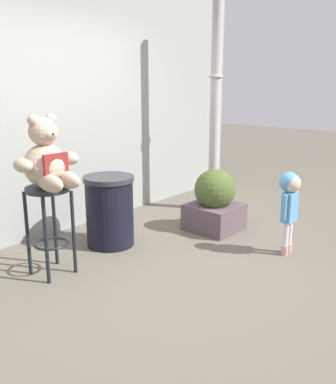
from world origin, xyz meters
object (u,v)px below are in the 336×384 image
object	(u,v)px
bar_stool_with_teddy	(49,213)
trash_bin	(110,211)
child_walking	(290,195)
teddy_bear	(47,161)
lamppost	(215,119)
planter_with_shrub	(214,202)

from	to	relation	value
bar_stool_with_teddy	trash_bin	distance (m)	0.85
bar_stool_with_teddy	child_walking	distance (m)	2.28
bar_stool_with_teddy	teddy_bear	xyz separation A→B (m)	(0.00, -0.03, 0.47)
teddy_bear	child_walking	bearing A→B (deg)	-37.25
child_walking	teddy_bear	bearing A→B (deg)	-3.81
trash_bin	child_walking	bearing A→B (deg)	-57.18
teddy_bear	lamppost	world-z (taller)	lamppost
teddy_bear	planter_with_shrub	distance (m)	2.09
bar_stool_with_teddy	trash_bin	xyz separation A→B (m)	(0.81, 0.13, -0.20)
bar_stool_with_teddy	teddy_bear	distance (m)	0.47
bar_stool_with_teddy	lamppost	xyz separation A→B (m)	(2.60, 0.06, 0.64)
trash_bin	teddy_bear	bearing A→B (deg)	-168.81
bar_stool_with_teddy	planter_with_shrub	distance (m)	1.99
planter_with_shrub	teddy_bear	bearing A→B (deg)	168.36
teddy_bear	planter_with_shrub	size ratio (longest dim) A/B	0.87
trash_bin	lamppost	world-z (taller)	lamppost
trash_bin	lamppost	size ratio (longest dim) A/B	0.25
teddy_bear	trash_bin	xyz separation A→B (m)	(0.81, 0.16, -0.66)
teddy_bear	child_walking	distance (m)	2.30
trash_bin	planter_with_shrub	size ratio (longest dim) A/B	1.04
bar_stool_with_teddy	lamppost	world-z (taller)	lamppost
lamppost	planter_with_shrub	world-z (taller)	lamppost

